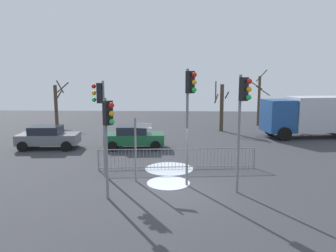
{
  "coord_description": "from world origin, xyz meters",
  "views": [
    {
      "loc": [
        0.15,
        -12.67,
        4.68
      ],
      "look_at": [
        -0.51,
        3.58,
        2.13
      ],
      "focal_mm": 34.41,
      "sensor_mm": 36.0,
      "label": 1
    }
  ],
  "objects_px": {
    "bare_tree_centre": "(221,106)",
    "delivery_truck": "(311,115)",
    "direction_sign_post": "(137,146)",
    "car_grey_far": "(48,137)",
    "traffic_light_rear_right": "(190,101)",
    "bare_tree_left": "(57,103)",
    "traffic_light_rear_left": "(243,108)",
    "car_green_mid": "(134,137)",
    "traffic_light_foreground_right": "(100,107)",
    "bare_tree_right": "(259,99)",
    "traffic_light_foreground_left": "(108,126)"
  },
  "relations": [
    {
      "from": "traffic_light_foreground_right",
      "to": "bare_tree_left",
      "type": "height_order",
      "value": "traffic_light_foreground_right"
    },
    {
      "from": "traffic_light_rear_left",
      "to": "delivery_truck",
      "type": "xyz_separation_m",
      "value": [
        7.53,
        12.31,
        -1.72
      ]
    },
    {
      "from": "traffic_light_foreground_right",
      "to": "traffic_light_rear_left",
      "type": "relative_size",
      "value": 0.94
    },
    {
      "from": "traffic_light_foreground_left",
      "to": "direction_sign_post",
      "type": "relative_size",
      "value": 1.34
    },
    {
      "from": "car_grey_far",
      "to": "delivery_truck",
      "type": "bearing_deg",
      "value": 9.69
    },
    {
      "from": "delivery_truck",
      "to": "bare_tree_centre",
      "type": "xyz_separation_m",
      "value": [
        -6.49,
        2.52,
        0.37
      ]
    },
    {
      "from": "traffic_light_rear_right",
      "to": "direction_sign_post",
      "type": "distance_m",
      "value": 3.08
    },
    {
      "from": "bare_tree_right",
      "to": "traffic_light_foreground_right",
      "type": "bearing_deg",
      "value": -124.13
    },
    {
      "from": "bare_tree_left",
      "to": "bare_tree_right",
      "type": "xyz_separation_m",
      "value": [
        18.98,
        0.78,
        0.4
      ]
    },
    {
      "from": "traffic_light_foreground_right",
      "to": "traffic_light_foreground_left",
      "type": "relative_size",
      "value": 1.15
    },
    {
      "from": "bare_tree_centre",
      "to": "car_grey_far",
      "type": "bearing_deg",
      "value": -149.04
    },
    {
      "from": "traffic_light_rear_left",
      "to": "delivery_truck",
      "type": "relative_size",
      "value": 0.64
    },
    {
      "from": "traffic_light_foreground_right",
      "to": "bare_tree_left",
      "type": "bearing_deg",
      "value": 22.82
    },
    {
      "from": "bare_tree_left",
      "to": "direction_sign_post",
      "type": "bearing_deg",
      "value": -58.55
    },
    {
      "from": "traffic_light_foreground_left",
      "to": "bare_tree_right",
      "type": "height_order",
      "value": "bare_tree_right"
    },
    {
      "from": "traffic_light_rear_right",
      "to": "traffic_light_foreground_right",
      "type": "bearing_deg",
      "value": -54.77
    },
    {
      "from": "bare_tree_left",
      "to": "bare_tree_centre",
      "type": "xyz_separation_m",
      "value": [
        15.09,
        -2.38,
        0.01
      ]
    },
    {
      "from": "traffic_light_rear_left",
      "to": "bare_tree_left",
      "type": "bearing_deg",
      "value": -91.95
    },
    {
      "from": "traffic_light_rear_right",
      "to": "bare_tree_centre",
      "type": "xyz_separation_m",
      "value": [
        3.07,
        14.07,
        -1.52
      ]
    },
    {
      "from": "traffic_light_rear_right",
      "to": "traffic_light_foreground_right",
      "type": "height_order",
      "value": "traffic_light_rear_right"
    },
    {
      "from": "traffic_light_rear_left",
      "to": "car_green_mid",
      "type": "xyz_separation_m",
      "value": [
        -5.42,
        7.95,
        -2.69
      ]
    },
    {
      "from": "direction_sign_post",
      "to": "bare_tree_centre",
      "type": "distance_m",
      "value": 14.57
    },
    {
      "from": "direction_sign_post",
      "to": "bare_tree_left",
      "type": "bearing_deg",
      "value": 133.38
    },
    {
      "from": "bare_tree_centre",
      "to": "bare_tree_right",
      "type": "distance_m",
      "value": 5.02
    },
    {
      "from": "direction_sign_post",
      "to": "bare_tree_centre",
      "type": "height_order",
      "value": "bare_tree_centre"
    },
    {
      "from": "traffic_light_foreground_left",
      "to": "direction_sign_post",
      "type": "xyz_separation_m",
      "value": [
        0.76,
        2.16,
        -1.22
      ]
    },
    {
      "from": "traffic_light_foreground_left",
      "to": "car_grey_far",
      "type": "xyz_separation_m",
      "value": [
        -5.9,
        8.49,
        -2.08
      ]
    },
    {
      "from": "car_green_mid",
      "to": "bare_tree_left",
      "type": "distance_m",
      "value": 12.74
    },
    {
      "from": "delivery_truck",
      "to": "bare_tree_centre",
      "type": "bearing_deg",
      "value": -30.16
    },
    {
      "from": "direction_sign_post",
      "to": "car_green_mid",
      "type": "distance_m",
      "value": 6.81
    },
    {
      "from": "traffic_light_foreground_right",
      "to": "traffic_light_rear_right",
      "type": "bearing_deg",
      "value": -110.08
    },
    {
      "from": "traffic_light_rear_right",
      "to": "delivery_truck",
      "type": "xyz_separation_m",
      "value": [
        9.56,
        11.54,
        -1.89
      ]
    },
    {
      "from": "car_green_mid",
      "to": "traffic_light_rear_left",
      "type": "bearing_deg",
      "value": -60.67
    },
    {
      "from": "direction_sign_post",
      "to": "bare_tree_left",
      "type": "relative_size",
      "value": 0.68
    },
    {
      "from": "direction_sign_post",
      "to": "bare_tree_centre",
      "type": "xyz_separation_m",
      "value": [
        5.35,
        13.54,
        0.49
      ]
    },
    {
      "from": "traffic_light_rear_left",
      "to": "car_green_mid",
      "type": "bearing_deg",
      "value": -96.89
    },
    {
      "from": "bare_tree_left",
      "to": "bare_tree_right",
      "type": "relative_size",
      "value": 0.81
    },
    {
      "from": "bare_tree_centre",
      "to": "delivery_truck",
      "type": "bearing_deg",
      "value": -21.24
    },
    {
      "from": "car_green_mid",
      "to": "car_grey_far",
      "type": "bearing_deg",
      "value": 178.37
    },
    {
      "from": "traffic_light_foreground_left",
      "to": "traffic_light_rear_left",
      "type": "bearing_deg",
      "value": 143.2
    },
    {
      "from": "traffic_light_foreground_right",
      "to": "traffic_light_foreground_left",
      "type": "height_order",
      "value": "traffic_light_foreground_right"
    },
    {
      "from": "delivery_truck",
      "to": "car_green_mid",
      "type": "bearing_deg",
      "value": 9.69
    },
    {
      "from": "traffic_light_foreground_right",
      "to": "bare_tree_centre",
      "type": "height_order",
      "value": "traffic_light_foreground_right"
    },
    {
      "from": "car_grey_far",
      "to": "bare_tree_left",
      "type": "height_order",
      "value": "bare_tree_left"
    },
    {
      "from": "traffic_light_rear_right",
      "to": "direction_sign_post",
      "type": "xyz_separation_m",
      "value": [
        -2.28,
        0.52,
        -2.01
      ]
    },
    {
      "from": "bare_tree_centre",
      "to": "traffic_light_foreground_left",
      "type": "bearing_deg",
      "value": -111.25
    },
    {
      "from": "traffic_light_rear_right",
      "to": "bare_tree_left",
      "type": "distance_m",
      "value": 20.43
    },
    {
      "from": "car_grey_far",
      "to": "bare_tree_centre",
      "type": "distance_m",
      "value": 14.07
    },
    {
      "from": "traffic_light_rear_right",
      "to": "bare_tree_centre",
      "type": "distance_m",
      "value": 14.48
    },
    {
      "from": "traffic_light_rear_left",
      "to": "bare_tree_left",
      "type": "relative_size",
      "value": 1.11
    }
  ]
}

